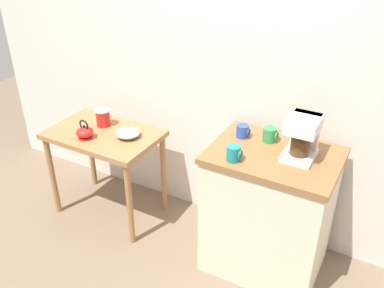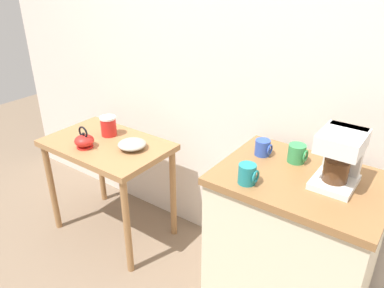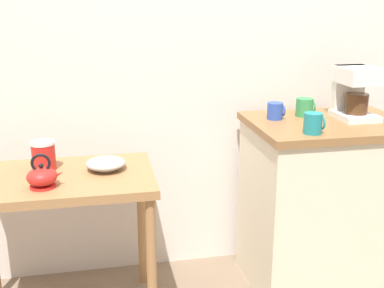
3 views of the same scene
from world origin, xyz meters
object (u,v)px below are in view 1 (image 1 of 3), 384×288
bowl_stoneware (128,133)px  canister_enamel (103,117)px  coffee_maker (303,135)px  mug_dark_teal (234,153)px  teakettle (85,132)px  mug_tall_green (270,135)px  mug_blue (243,131)px

bowl_stoneware → canister_enamel: size_ratio=1.33×
bowl_stoneware → coffee_maker: size_ratio=0.70×
canister_enamel → coffee_maker: (1.52, -0.01, 0.25)m
canister_enamel → mug_dark_teal: (1.19, -0.24, 0.15)m
mug_dark_teal → coffee_maker: bearing=36.2°
bowl_stoneware → coffee_maker: 1.27m
bowl_stoneware → mug_dark_teal: mug_dark_teal is taller
teakettle → mug_tall_green: (1.28, 0.30, 0.17)m
teakettle → mug_tall_green: 1.33m
coffee_maker → mug_blue: size_ratio=3.06×
mug_dark_teal → mug_blue: bearing=102.9°
mug_blue → mug_tall_green: 0.17m
bowl_stoneware → mug_tall_green: 1.05m
bowl_stoneware → canister_enamel: bearing=167.5°
mug_dark_teal → teakettle: bearing=178.9°
mug_blue → mug_dark_teal: (0.07, -0.29, 0.01)m
canister_enamel → mug_dark_teal: mug_dark_teal is taller
mug_dark_teal → canister_enamel: bearing=168.4°
coffee_maker → mug_blue: 0.41m
coffee_maker → bowl_stoneware: bearing=-177.5°
canister_enamel → bowl_stoneware: bearing=-12.5°
bowl_stoneware → mug_tall_green: mug_tall_green is taller
bowl_stoneware → mug_blue: mug_blue is taller
canister_enamel → mug_blue: bearing=2.4°
canister_enamel → mug_tall_green: (1.30, 0.08, 0.15)m
coffee_maker → mug_dark_teal: bearing=-143.8°
coffee_maker → mug_dark_teal: 0.41m
coffee_maker → mug_tall_green: (-0.22, 0.08, -0.10)m
teakettle → mug_blue: 1.15m
coffee_maker → canister_enamel: bearing=179.8°
mug_blue → canister_enamel: bearing=-177.6°
canister_enamel → coffee_maker: bearing=-0.2°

